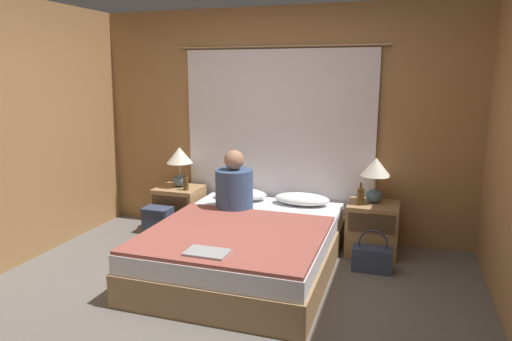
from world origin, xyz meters
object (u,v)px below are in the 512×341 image
object	(u,v)px
nightstand_right	(372,228)
person_left_in_bed	(234,186)
pillow_left	(241,194)
lamp_right	(376,173)
backpack_on_floor	(158,223)
beer_bottle_on_right_stand	(360,196)
laptop_on_bed	(207,252)
beer_bottle_on_left_stand	(186,183)
bed	(246,248)
pillow_right	(302,199)
lamp_left	(180,160)
nightstand_left	(179,209)
handbag_on_floor	(372,258)

from	to	relation	value
nightstand_right	person_left_in_bed	size ratio (longest dim) A/B	0.85
pillow_left	lamp_right	bearing A→B (deg)	0.26
backpack_on_floor	person_left_in_bed	bearing A→B (deg)	5.27
beer_bottle_on_right_stand	laptop_on_bed	world-z (taller)	beer_bottle_on_right_stand
pillow_left	laptop_on_bed	xyz separation A→B (m)	(0.32, -1.62, -0.02)
beer_bottle_on_left_stand	bed	bearing A→B (deg)	-36.13
nightstand_right	pillow_right	bearing A→B (deg)	176.67
laptop_on_bed	pillow_right	bearing A→B (deg)	77.04
bed	nightstand_right	size ratio (longest dim) A/B	3.91
lamp_right	pillow_left	world-z (taller)	lamp_right
beer_bottle_on_right_stand	lamp_right	bearing A→B (deg)	46.59
pillow_left	lamp_left	bearing A→B (deg)	179.50
nightstand_left	lamp_right	world-z (taller)	lamp_right
bed	beer_bottle_on_right_stand	bearing A→B (deg)	35.85
beer_bottle_on_right_stand	laptop_on_bed	bearing A→B (deg)	-123.46
beer_bottle_on_left_stand	backpack_on_floor	bearing A→B (deg)	-117.91
bed	nightstand_right	xyz separation A→B (m)	(1.08, 0.78, 0.05)
nightstand_right	pillow_left	world-z (taller)	pillow_left
nightstand_left	pillow_left	size ratio (longest dim) A/B	0.88
handbag_on_floor	lamp_right	bearing A→B (deg)	94.36
lamp_right	handbag_on_floor	bearing A→B (deg)	-85.64
nightstand_right	lamp_right	size ratio (longest dim) A/B	1.14
bed	pillow_left	xyz separation A→B (m)	(-0.34, 0.82, 0.28)
bed	lamp_right	xyz separation A→B (m)	(1.08, 0.83, 0.61)
lamp_left	person_left_in_bed	size ratio (longest dim) A/B	0.75
nightstand_right	lamp_left	size ratio (longest dim) A/B	1.14
nightstand_left	handbag_on_floor	bearing A→B (deg)	-11.30
nightstand_right	laptop_on_bed	xyz separation A→B (m)	(-1.11, -1.58, 0.21)
pillow_left	handbag_on_floor	bearing A→B (deg)	-18.27
bed	beer_bottle_on_left_stand	bearing A→B (deg)	143.87
lamp_left	laptop_on_bed	size ratio (longest dim) A/B	1.42
backpack_on_floor	nightstand_left	bearing A→B (deg)	84.51
lamp_left	nightstand_right	bearing A→B (deg)	-1.31
lamp_left	backpack_on_floor	xyz separation A→B (m)	(-0.04, -0.47, -0.61)
nightstand_left	pillow_left	world-z (taller)	pillow_left
bed	pillow_left	size ratio (longest dim) A/B	3.45
bed	person_left_in_bed	xyz separation A→B (m)	(-0.28, 0.44, 0.46)
pillow_right	beer_bottle_on_left_stand	distance (m)	1.30
lamp_left	backpack_on_floor	bearing A→B (deg)	-94.91
lamp_right	handbag_on_floor	distance (m)	0.86
person_left_in_bed	laptop_on_bed	world-z (taller)	person_left_in_bed
beer_bottle_on_left_stand	pillow_left	bearing A→B (deg)	11.86
pillow_left	laptop_on_bed	size ratio (longest dim) A/B	1.83
beer_bottle_on_right_stand	pillow_left	bearing A→B (deg)	174.43
bed	person_left_in_bed	size ratio (longest dim) A/B	3.32
pillow_right	handbag_on_floor	xyz separation A→B (m)	(0.78, -0.48, -0.37)
pillow_right	person_left_in_bed	xyz separation A→B (m)	(-0.62, -0.38, 0.18)
beer_bottle_on_left_stand	backpack_on_floor	size ratio (longest dim) A/B	0.52
beer_bottle_on_right_stand	handbag_on_floor	world-z (taller)	beer_bottle_on_right_stand
backpack_on_floor	handbag_on_floor	distance (m)	2.25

